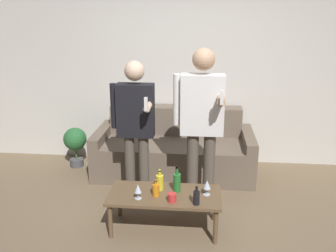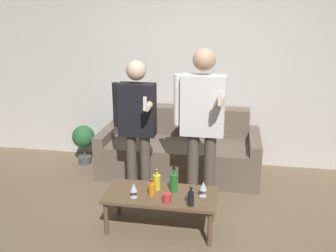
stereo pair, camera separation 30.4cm
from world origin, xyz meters
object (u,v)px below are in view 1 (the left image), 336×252
object	(u,v)px
person_standing_left	(135,121)
person_standing_right	(202,117)
couch	(174,150)
coffee_table	(164,198)
bottle_orange	(160,182)

from	to	relation	value
person_standing_left	person_standing_right	size ratio (longest dim) A/B	0.92
person_standing_left	person_standing_right	distance (m)	0.73
couch	person_standing_right	bearing A→B (deg)	-67.95
coffee_table	bottle_orange	distance (m)	0.17
person_standing_right	coffee_table	bearing A→B (deg)	-123.27
bottle_orange	person_standing_right	distance (m)	0.81
person_standing_left	couch	bearing A→B (deg)	65.72
couch	bottle_orange	bearing A→B (deg)	-91.87
couch	coffee_table	size ratio (longest dim) A/B	1.88
couch	person_standing_left	bearing A→B (deg)	-114.28
couch	person_standing_right	xyz separation A→B (m)	(0.36, -0.88, 0.73)
person_standing_left	person_standing_right	world-z (taller)	person_standing_right
coffee_table	bottle_orange	world-z (taller)	bottle_orange
bottle_orange	person_standing_right	xyz separation A→B (m)	(0.40, 0.43, 0.56)
coffee_table	person_standing_right	xyz separation A→B (m)	(0.34, 0.52, 0.69)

